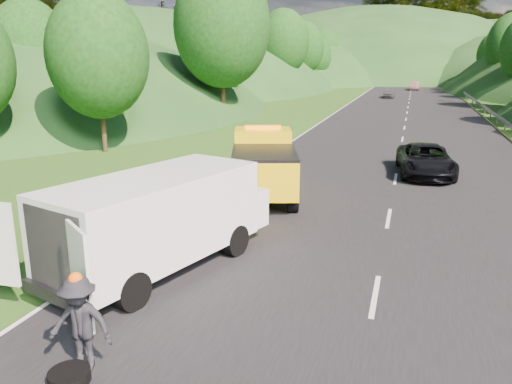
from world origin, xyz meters
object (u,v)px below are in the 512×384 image
(woman, at_px, (200,221))
(passing_suv, at_px, (424,175))
(tow_truck, at_px, (263,164))
(spare_tire, at_px, (70,383))
(child, at_px, (190,234))
(worker, at_px, (85,370))
(white_van, at_px, (161,217))
(suitcase, at_px, (153,217))

(woman, height_order, passing_suv, woman)
(tow_truck, distance_m, spare_tire, 12.33)
(woman, distance_m, child, 1.34)
(tow_truck, height_order, worker, tow_truck)
(white_van, xyz_separation_m, child, (-0.45, 2.59, -1.41))
(worker, distance_m, passing_suv, 18.57)
(worker, bearing_deg, tow_truck, 81.02)
(child, xyz_separation_m, spare_tire, (1.16, -7.29, 0.00))
(woman, relative_size, worker, 0.93)
(white_van, relative_size, woman, 4.69)
(passing_suv, bearing_deg, woman, -133.52)
(child, height_order, worker, worker)
(woman, bearing_deg, white_van, -179.43)
(spare_tire, bearing_deg, tow_truck, 91.18)
(white_van, distance_m, woman, 4.21)
(woman, height_order, child, woman)
(tow_truck, distance_m, suitcase, 5.24)
(tow_truck, xyz_separation_m, passing_suv, (6.14, 5.73, -1.29))
(white_van, height_order, woman, white_van)
(woman, height_order, suitcase, woman)
(passing_suv, bearing_deg, worker, -114.15)
(woman, bearing_deg, suitcase, 117.70)
(woman, bearing_deg, child, -179.37)
(white_van, height_order, spare_tire, white_van)
(tow_truck, relative_size, child, 6.73)
(spare_tire, height_order, passing_suv, passing_suv)
(worker, height_order, spare_tire, worker)
(tow_truck, xyz_separation_m, white_van, (-0.45, -7.56, 0.12))
(woman, distance_m, spare_tire, 8.72)
(spare_tire, bearing_deg, woman, 99.16)
(white_van, height_order, suitcase, white_van)
(white_van, bearing_deg, suitcase, 139.41)
(tow_truck, relative_size, white_van, 0.86)
(worker, bearing_deg, white_van, 89.19)
(tow_truck, bearing_deg, spare_tire, -106.41)
(white_van, bearing_deg, spare_tire, -64.58)
(child, relative_size, suitcase, 1.59)
(tow_truck, bearing_deg, suitcase, -134.86)
(tow_truck, height_order, passing_suv, tow_truck)
(woman, height_order, spare_tire, woman)
(child, height_order, passing_suv, passing_suv)
(suitcase, xyz_separation_m, spare_tire, (2.61, -7.69, -0.31))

